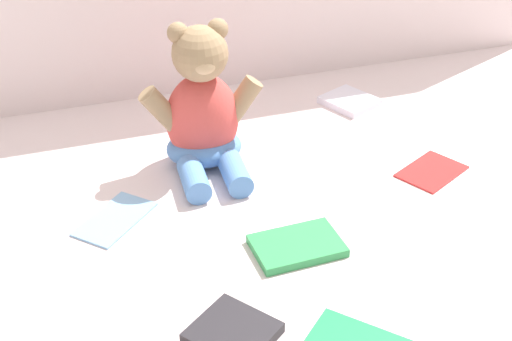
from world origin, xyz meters
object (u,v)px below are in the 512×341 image
Objects in this scene: book_case_7 at (350,101)px; book_case_5 at (432,171)px; book_case_2 at (297,246)px; teddy_bear at (203,114)px; book_case_1 at (115,218)px; book_case_3 at (233,333)px.

book_case_5 is at bearing 71.33° from book_case_7.
teddy_bear is at bearing -168.66° from book_case_2.
book_case_1 is at bearing 1.86° from book_case_7.
book_case_2 is 0.21m from book_case_3.
book_case_2 reaches higher than book_case_5.
book_case_1 and book_case_5 have the same top height.
teddy_bear is 2.22× the size of book_case_5.
book_case_1 is 1.01× the size of book_case_2.
book_case_1 is at bearing -107.53° from book_case_3.
book_case_7 is at bearing -163.59° from book_case_3.
book_case_2 is at bearing 32.29° from book_case_7.
book_case_5 is (0.46, 0.27, -0.00)m from book_case_3.
book_case_2 and book_case_7 have the same top height.
book_case_2 is 1.12× the size of book_case_5.
book_case_3 reaches higher than book_case_1.
book_case_5 is at bearing -19.75° from teddy_bear.
book_case_3 is (0.11, -0.31, 0.00)m from book_case_1.
teddy_bear is 2.66× the size of book_case_3.
teddy_bear reaches higher than book_case_5.
book_case_1 is (-0.19, -0.13, -0.10)m from teddy_bear.
teddy_bear is at bearing -136.75° from book_case_3.
book_case_3 is at bearing 154.93° from book_case_1.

